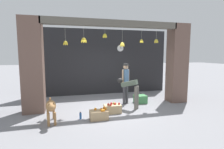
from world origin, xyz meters
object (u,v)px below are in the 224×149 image
(fruit_crate_oranges, at_px, (99,115))
(fruit_crate_apples, at_px, (113,109))
(shopkeeper, at_px, (126,80))
(wall_clock, at_px, (120,48))
(worker_stooping, at_px, (131,89))
(water_bottle, at_px, (81,116))
(dog, at_px, (51,107))
(produce_box_green, at_px, (140,99))

(fruit_crate_oranges, relative_size, fruit_crate_apples, 0.97)
(shopkeeper, relative_size, wall_clock, 4.73)
(fruit_crate_oranges, distance_m, wall_clock, 4.39)
(worker_stooping, xyz_separation_m, water_bottle, (-1.90, -0.68, -0.63))
(fruit_crate_apples, bearing_deg, shopkeeper, 50.54)
(shopkeeper, xyz_separation_m, fruit_crate_oranges, (-1.36, -1.44, -0.81))
(wall_clock, bearing_deg, worker_stooping, -98.61)
(dog, distance_m, produce_box_green, 3.66)
(produce_box_green, bearing_deg, shopkeeper, 175.01)
(fruit_crate_apples, distance_m, produce_box_green, 1.70)
(shopkeeper, bearing_deg, water_bottle, 17.06)
(shopkeeper, height_order, produce_box_green, shopkeeper)
(fruit_crate_oranges, relative_size, produce_box_green, 1.18)
(fruit_crate_oranges, height_order, wall_clock, wall_clock)
(produce_box_green, xyz_separation_m, wall_clock, (-0.25, 2.02, 2.15))
(shopkeeper, bearing_deg, fruit_crate_apples, 33.80)
(fruit_crate_oranges, bearing_deg, worker_stooping, 32.06)
(produce_box_green, relative_size, water_bottle, 2.07)
(produce_box_green, xyz_separation_m, water_bottle, (-2.55, -1.23, -0.05))
(fruit_crate_oranges, relative_size, water_bottle, 2.44)
(produce_box_green, bearing_deg, water_bottle, -154.28)
(fruit_crate_oranges, distance_m, water_bottle, 0.58)
(water_bottle, bearing_deg, fruit_crate_oranges, -16.06)
(fruit_crate_oranges, distance_m, produce_box_green, 2.42)
(shopkeeper, bearing_deg, worker_stooping, 72.19)
(water_bottle, bearing_deg, worker_stooping, 19.73)
(worker_stooping, relative_size, water_bottle, 4.88)
(fruit_crate_apples, bearing_deg, dog, -168.43)
(dog, height_order, worker_stooping, worker_stooping)
(fruit_crate_oranges, relative_size, wall_clock, 1.60)
(dog, relative_size, worker_stooping, 0.94)
(shopkeeper, distance_m, fruit_crate_oranges, 2.14)
(produce_box_green, distance_m, water_bottle, 2.83)
(worker_stooping, distance_m, fruit_crate_apples, 1.06)
(fruit_crate_oranges, xyz_separation_m, water_bottle, (-0.56, 0.16, -0.05))
(dog, xyz_separation_m, produce_box_green, (3.40, 1.32, -0.33))
(fruit_crate_oranges, xyz_separation_m, wall_clock, (1.73, 3.41, 2.16))
(wall_clock, bearing_deg, water_bottle, -125.22)
(fruit_crate_apples, bearing_deg, water_bottle, -164.63)
(dog, distance_m, water_bottle, 0.94)
(fruit_crate_oranges, bearing_deg, wall_clock, 63.02)
(worker_stooping, bearing_deg, wall_clock, 36.37)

